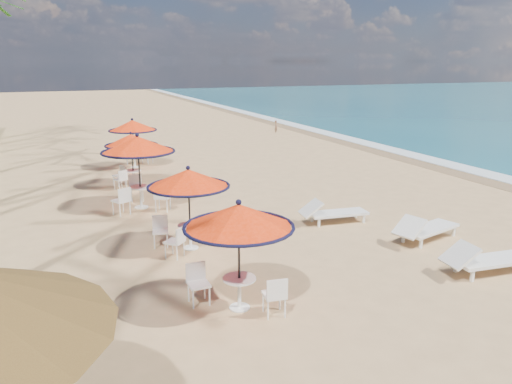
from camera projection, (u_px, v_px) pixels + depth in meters
ground at (422, 264)px, 12.08m from camera, size 160.00×160.00×0.00m
foam_strip at (435, 161)px, 24.45m from camera, size 1.20×140.00×0.04m
wetsand_band at (421, 163)px, 24.12m from camera, size 1.40×140.00×0.02m
station_0 at (238, 226)px, 9.47m from camera, size 2.15×2.15×2.25m
station_1 at (186, 186)px, 12.62m from camera, size 2.12×2.12×2.21m
station_2 at (138, 154)px, 16.22m from camera, size 2.41×2.41×2.51m
station_3 at (130, 145)px, 19.21m from camera, size 2.04×2.04×2.13m
station_4 at (133, 130)px, 22.71m from camera, size 2.18×2.18×2.27m
lounger_near at (485, 259)px, 11.41m from camera, size 2.26×0.90×0.79m
lounger_mid at (425, 228)px, 13.51m from camera, size 2.28×1.22×0.78m
lounger_far at (332, 212)px, 15.04m from camera, size 2.14×0.88×0.75m
person at (276, 126)px, 34.00m from camera, size 0.33×0.39×0.91m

